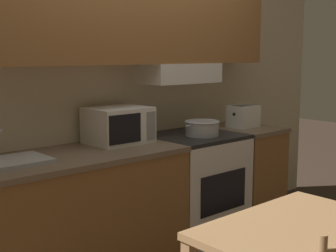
# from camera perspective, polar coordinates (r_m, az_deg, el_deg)

# --- Properties ---
(ground_plane) EXTENTS (16.00, 16.00, 0.00)m
(ground_plane) POSITION_cam_1_polar(r_m,az_deg,el_deg) (3.98, -6.36, -14.56)
(ground_plane) COLOR #3D2D23
(wall_back) EXTENTS (5.23, 0.38, 2.55)m
(wall_back) POSITION_cam_1_polar(r_m,az_deg,el_deg) (3.61, -5.94, 8.68)
(wall_back) COLOR beige
(wall_back) RESTS_ON ground_plane
(lower_counter_main) EXTENTS (1.61, 0.69, 0.92)m
(lower_counter_main) POSITION_cam_1_polar(r_m,az_deg,el_deg) (3.24, -12.12, -11.46)
(lower_counter_main) COLOR #936033
(lower_counter_main) RESTS_ON ground_plane
(lower_counter_right_stub) EXTENTS (0.51, 0.69, 0.92)m
(lower_counter_right_stub) POSITION_cam_1_polar(r_m,az_deg,el_deg) (4.36, 8.91, -6.09)
(lower_counter_right_stub) COLOR #936033
(lower_counter_right_stub) RESTS_ON ground_plane
(stove_range) EXTENTS (0.72, 0.67, 0.92)m
(stove_range) POSITION_cam_1_polar(r_m,az_deg,el_deg) (3.91, 3.08, -7.72)
(stove_range) COLOR white
(stove_range) RESTS_ON ground_plane
(cooking_pot) EXTENTS (0.36, 0.28, 0.12)m
(cooking_pot) POSITION_cam_1_polar(r_m,az_deg,el_deg) (3.76, 4.17, -0.20)
(cooking_pot) COLOR #B7BABF
(cooking_pot) RESTS_ON stove_range
(microwave) EXTENTS (0.43, 0.36, 0.26)m
(microwave) POSITION_cam_1_polar(r_m,az_deg,el_deg) (3.45, -6.08, 0.11)
(microwave) COLOR white
(microwave) RESTS_ON lower_counter_main
(toaster) EXTENTS (0.25, 0.20, 0.20)m
(toaster) POSITION_cam_1_polar(r_m,az_deg,el_deg) (4.23, 9.16, 1.20)
(toaster) COLOR white
(toaster) RESTS_ON lower_counter_right_stub
(sink_basin) EXTENTS (0.53, 0.33, 0.22)m
(sink_basin) POSITION_cam_1_polar(r_m,az_deg,el_deg) (2.93, -19.45, -4.16)
(sink_basin) COLOR #B7BABF
(sink_basin) RESTS_ON lower_counter_main
(dining_table) EXTENTS (0.97, 0.61, 0.77)m
(dining_table) POSITION_cam_1_polar(r_m,az_deg,el_deg) (2.38, 15.22, -14.61)
(dining_table) COLOR tan
(dining_table) RESTS_ON ground_plane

